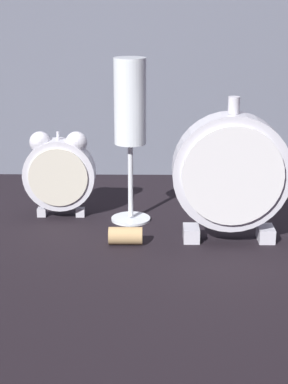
# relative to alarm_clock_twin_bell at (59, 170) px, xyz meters

# --- Properties ---
(ground_plane) EXTENTS (4.00, 4.00, 0.00)m
(ground_plane) POSITION_rel_alarm_clock_twin_bell_xyz_m (0.12, -0.11, -0.07)
(ground_plane) COLOR black
(fabric_backdrop_drape) EXTENTS (1.23, 0.01, 0.56)m
(fabric_backdrop_drape) POSITION_rel_alarm_clock_twin_bell_xyz_m (0.12, 0.22, 0.21)
(fabric_backdrop_drape) COLOR slate
(fabric_backdrop_drape) RESTS_ON ground_plane
(alarm_clock_twin_bell) EXTENTS (0.10, 0.03, 0.12)m
(alarm_clock_twin_bell) POSITION_rel_alarm_clock_twin_bell_xyz_m (0.00, 0.00, 0.00)
(alarm_clock_twin_bell) COLOR silver
(alarm_clock_twin_bell) RESTS_ON ground_plane
(mantel_clock_silver) EXTENTS (0.15, 0.04, 0.18)m
(mantel_clock_silver) POSITION_rel_alarm_clock_twin_bell_xyz_m (0.22, -0.09, 0.02)
(mantel_clock_silver) COLOR silver
(mantel_clock_silver) RESTS_ON ground_plane
(champagne_flute) EXTENTS (0.05, 0.05, 0.22)m
(champagne_flute) POSITION_rel_alarm_clock_twin_bell_xyz_m (0.10, -0.01, 0.08)
(champagne_flute) COLOR silver
(champagne_flute) RESTS_ON ground_plane
(wine_cork) EXTENTS (0.04, 0.02, 0.02)m
(wine_cork) POSITION_rel_alarm_clock_twin_bell_xyz_m (0.09, -0.10, -0.06)
(wine_cork) COLOR tan
(wine_cork) RESTS_ON ground_plane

